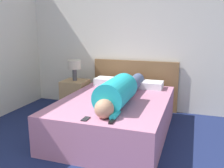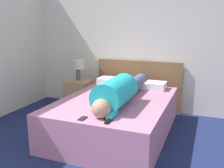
{
  "view_description": "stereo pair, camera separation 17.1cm",
  "coord_description": "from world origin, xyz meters",
  "px_view_note": "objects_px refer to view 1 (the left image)",
  "views": [
    {
      "loc": [
        1.08,
        -0.59,
        1.52
      ],
      "look_at": [
        0.03,
        2.53,
        0.77
      ],
      "focal_mm": 40.0,
      "sensor_mm": 36.0,
      "label": 1
    },
    {
      "loc": [
        1.24,
        -0.53,
        1.52
      ],
      "look_at": [
        0.03,
        2.53,
        0.77
      ],
      "focal_mm": 40.0,
      "sensor_mm": 36.0,
      "label": 2
    }
  ],
  "objects_px": {
    "pillow_second": "(147,85)",
    "person_lying": "(120,91)",
    "tv_remote": "(112,121)",
    "cell_phone": "(86,119)",
    "bed": "(115,116)",
    "table_lamp": "(74,66)",
    "nightstand": "(75,95)",
    "pillow_near_headboard": "(111,82)"
  },
  "relations": [
    {
      "from": "nightstand",
      "to": "pillow_second",
      "type": "distance_m",
      "value": 1.35
    },
    {
      "from": "nightstand",
      "to": "person_lying",
      "type": "distance_m",
      "value": 1.5
    },
    {
      "from": "person_lying",
      "to": "pillow_second",
      "type": "height_order",
      "value": "person_lying"
    },
    {
      "from": "pillow_second",
      "to": "cell_phone",
      "type": "relative_size",
      "value": 4.02
    },
    {
      "from": "person_lying",
      "to": "cell_phone",
      "type": "bearing_deg",
      "value": -104.1
    },
    {
      "from": "tv_remote",
      "to": "cell_phone",
      "type": "distance_m",
      "value": 0.31
    },
    {
      "from": "pillow_near_headboard",
      "to": "cell_phone",
      "type": "height_order",
      "value": "pillow_near_headboard"
    },
    {
      "from": "table_lamp",
      "to": "pillow_second",
      "type": "bearing_deg",
      "value": 2.51
    },
    {
      "from": "table_lamp",
      "to": "person_lying",
      "type": "relative_size",
      "value": 0.2
    },
    {
      "from": "pillow_near_headboard",
      "to": "person_lying",
      "type": "bearing_deg",
      "value": -64.41
    },
    {
      "from": "bed",
      "to": "cell_phone",
      "type": "height_order",
      "value": "cell_phone"
    },
    {
      "from": "table_lamp",
      "to": "pillow_second",
      "type": "distance_m",
      "value": 1.34
    },
    {
      "from": "tv_remote",
      "to": "person_lying",
      "type": "bearing_deg",
      "value": 99.78
    },
    {
      "from": "nightstand",
      "to": "person_lying",
      "type": "bearing_deg",
      "value": -38.03
    },
    {
      "from": "pillow_second",
      "to": "person_lying",
      "type": "bearing_deg",
      "value": -100.83
    },
    {
      "from": "cell_phone",
      "to": "nightstand",
      "type": "bearing_deg",
      "value": 120.51
    },
    {
      "from": "tv_remote",
      "to": "bed",
      "type": "bearing_deg",
      "value": 105.69
    },
    {
      "from": "pillow_near_headboard",
      "to": "cell_phone",
      "type": "xyz_separation_m",
      "value": [
        0.27,
        -1.68,
        -0.06
      ]
    },
    {
      "from": "table_lamp",
      "to": "pillow_near_headboard",
      "type": "bearing_deg",
      "value": 4.83
    },
    {
      "from": "bed",
      "to": "pillow_second",
      "type": "relative_size",
      "value": 3.88
    },
    {
      "from": "bed",
      "to": "cell_phone",
      "type": "bearing_deg",
      "value": -94.02
    },
    {
      "from": "bed",
      "to": "person_lying",
      "type": "relative_size",
      "value": 1.11
    },
    {
      "from": "table_lamp",
      "to": "pillow_second",
      "type": "relative_size",
      "value": 0.72
    },
    {
      "from": "cell_phone",
      "to": "pillow_second",
      "type": "bearing_deg",
      "value": 77.74
    },
    {
      "from": "table_lamp",
      "to": "cell_phone",
      "type": "relative_size",
      "value": 2.88
    },
    {
      "from": "table_lamp",
      "to": "cell_phone",
      "type": "bearing_deg",
      "value": -59.49
    },
    {
      "from": "nightstand",
      "to": "person_lying",
      "type": "xyz_separation_m",
      "value": [
        1.14,
        -0.89,
        0.39
      ]
    },
    {
      "from": "pillow_near_headboard",
      "to": "table_lamp",
      "type": "bearing_deg",
      "value": -175.17
    },
    {
      "from": "nightstand",
      "to": "tv_remote",
      "type": "xyz_separation_m",
      "value": [
        1.26,
        -1.6,
        0.24
      ]
    },
    {
      "from": "cell_phone",
      "to": "bed",
      "type": "bearing_deg",
      "value": 85.98
    },
    {
      "from": "table_lamp",
      "to": "pillow_second",
      "type": "height_order",
      "value": "table_lamp"
    },
    {
      "from": "person_lying",
      "to": "pillow_second",
      "type": "xyz_separation_m",
      "value": [
        0.18,
        0.95,
        -0.1
      ]
    },
    {
      "from": "pillow_near_headboard",
      "to": "pillow_second",
      "type": "relative_size",
      "value": 1.05
    },
    {
      "from": "table_lamp",
      "to": "pillow_near_headboard",
      "type": "relative_size",
      "value": 0.68
    },
    {
      "from": "person_lying",
      "to": "pillow_second",
      "type": "bearing_deg",
      "value": 79.17
    },
    {
      "from": "bed",
      "to": "cell_phone",
      "type": "distance_m",
      "value": 0.93
    },
    {
      "from": "bed",
      "to": "tv_remote",
      "type": "relative_size",
      "value": 13.53
    },
    {
      "from": "bed",
      "to": "person_lying",
      "type": "distance_m",
      "value": 0.46
    },
    {
      "from": "pillow_second",
      "to": "pillow_near_headboard",
      "type": "bearing_deg",
      "value": 180.0
    },
    {
      "from": "bed",
      "to": "pillow_second",
      "type": "height_order",
      "value": "pillow_second"
    },
    {
      "from": "bed",
      "to": "person_lying",
      "type": "xyz_separation_m",
      "value": [
        0.12,
        -0.16,
        0.42
      ]
    },
    {
      "from": "bed",
      "to": "table_lamp",
      "type": "distance_m",
      "value": 1.38
    }
  ]
}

